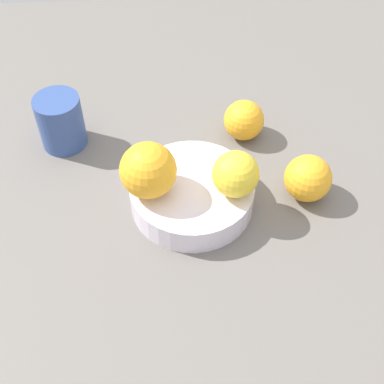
{
  "coord_description": "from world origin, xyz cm",
  "views": [
    {
      "loc": [
        45.59,
        -2.73,
        55.17
      ],
      "look_at": [
        0.0,
        0.0,
        2.31
      ],
      "focal_mm": 48.89,
      "sensor_mm": 36.0,
      "label": 1
    }
  ],
  "objects_px": {
    "orange_in_bowl_0": "(148,170)",
    "orange_loose_1": "(308,178)",
    "orange_in_bowl_1": "(236,174)",
    "ceramic_cup": "(61,122)",
    "orange_loose_0": "(244,120)",
    "fruit_bowl": "(192,194)"
  },
  "relations": [
    {
      "from": "orange_loose_0",
      "to": "ceramic_cup",
      "type": "bearing_deg",
      "value": -90.15
    },
    {
      "from": "orange_loose_1",
      "to": "ceramic_cup",
      "type": "height_order",
      "value": "ceramic_cup"
    },
    {
      "from": "orange_in_bowl_1",
      "to": "orange_loose_0",
      "type": "height_order",
      "value": "orange_in_bowl_1"
    },
    {
      "from": "orange_in_bowl_1",
      "to": "orange_loose_0",
      "type": "distance_m",
      "value": 0.15
    },
    {
      "from": "ceramic_cup",
      "to": "orange_loose_1",
      "type": "bearing_deg",
      "value": 69.91
    },
    {
      "from": "orange_in_bowl_1",
      "to": "ceramic_cup",
      "type": "bearing_deg",
      "value": -121.22
    },
    {
      "from": "orange_in_bowl_1",
      "to": "orange_in_bowl_0",
      "type": "bearing_deg",
      "value": -93.76
    },
    {
      "from": "fruit_bowl",
      "to": "orange_loose_1",
      "type": "relative_size",
      "value": 2.58
    },
    {
      "from": "orange_in_bowl_1",
      "to": "ceramic_cup",
      "type": "relative_size",
      "value": 0.74
    },
    {
      "from": "orange_loose_0",
      "to": "ceramic_cup",
      "type": "xyz_separation_m",
      "value": [
        -0.0,
        -0.27,
        0.01
      ]
    },
    {
      "from": "orange_loose_1",
      "to": "ceramic_cup",
      "type": "xyz_separation_m",
      "value": [
        -0.12,
        -0.34,
        0.01
      ]
    },
    {
      "from": "orange_in_bowl_0",
      "to": "fruit_bowl",
      "type": "bearing_deg",
      "value": 95.95
    },
    {
      "from": "fruit_bowl",
      "to": "orange_loose_1",
      "type": "distance_m",
      "value": 0.16
    },
    {
      "from": "orange_in_bowl_0",
      "to": "orange_loose_1",
      "type": "bearing_deg",
      "value": 93.47
    },
    {
      "from": "orange_in_bowl_0",
      "to": "orange_loose_0",
      "type": "height_order",
      "value": "orange_in_bowl_0"
    },
    {
      "from": "orange_loose_1",
      "to": "orange_loose_0",
      "type": "bearing_deg",
      "value": -150.3
    },
    {
      "from": "orange_loose_0",
      "to": "orange_loose_1",
      "type": "bearing_deg",
      "value": 29.7
    },
    {
      "from": "orange_in_bowl_1",
      "to": "ceramic_cup",
      "type": "distance_m",
      "value": 0.28
    },
    {
      "from": "ceramic_cup",
      "to": "orange_in_bowl_1",
      "type": "bearing_deg",
      "value": 58.78
    },
    {
      "from": "orange_in_bowl_0",
      "to": "orange_loose_0",
      "type": "relative_size",
      "value": 1.2
    },
    {
      "from": "orange_loose_0",
      "to": "orange_loose_1",
      "type": "xyz_separation_m",
      "value": [
        0.12,
        0.07,
        0.0
      ]
    },
    {
      "from": "fruit_bowl",
      "to": "orange_in_bowl_1",
      "type": "height_order",
      "value": "orange_in_bowl_1"
    }
  ]
}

